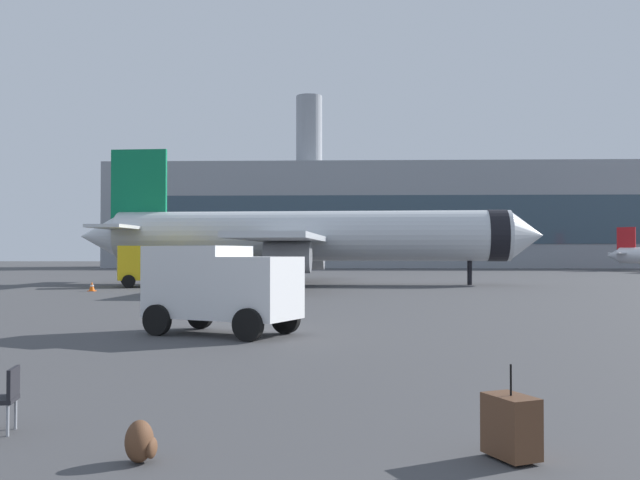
{
  "coord_description": "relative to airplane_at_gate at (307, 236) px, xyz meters",
  "views": [
    {
      "loc": [
        0.14,
        -2.07,
        2.38
      ],
      "look_at": [
        -0.95,
        30.94,
        3.0
      ],
      "focal_mm": 39.48,
      "sensor_mm": 36.0,
      "label": 1
    }
  ],
  "objects": [
    {
      "name": "airplane_at_gate",
      "position": [
        0.0,
        0.0,
        0.0
      ],
      "size": [
        35.74,
        32.22,
        10.5
      ],
      "color": "silver",
      "rests_on": "ground"
    },
    {
      "name": "service_truck",
      "position": [
        -10.75,
        -4.54,
        -2.05
      ],
      "size": [
        5.26,
        3.78,
        2.9
      ],
      "color": "yellow",
      "rests_on": "ground"
    },
    {
      "name": "cargo_van",
      "position": [
        -0.86,
        -33.16,
        -2.21
      ],
      "size": [
        4.83,
        3.75,
        2.6
      ],
      "color": "white",
      "rests_on": "ground"
    },
    {
      "name": "safety_cone_near",
      "position": [
        -12.97,
        -10.2,
        -3.36
      ],
      "size": [
        0.44,
        0.44,
        0.61
      ],
      "color": "#F2590C",
      "rests_on": "ground"
    },
    {
      "name": "safety_cone_mid",
      "position": [
        -5.83,
        -0.54,
        -3.33
      ],
      "size": [
        0.44,
        0.44,
        0.66
      ],
      "color": "#F2590C",
      "rests_on": "ground"
    },
    {
      "name": "rolling_suitcase",
      "position": [
        4.67,
        -45.45,
        -3.27
      ],
      "size": [
        0.63,
        0.75,
        1.1
      ],
      "color": "brown",
      "rests_on": "ground"
    },
    {
      "name": "traveller_backpack",
      "position": [
        0.43,
        -45.69,
        -3.42
      ],
      "size": [
        0.36,
        0.4,
        0.48
      ],
      "color": "brown",
      "rests_on": "ground"
    },
    {
      "name": "gate_chair",
      "position": [
        -1.78,
        -44.45,
        -3.16
      ],
      "size": [
        0.56,
        0.56,
        0.86
      ],
      "color": "black",
      "rests_on": "ground"
    },
    {
      "name": "terminal_building",
      "position": [
        17.22,
        64.84,
        4.95
      ],
      "size": [
        106.41,
        16.45,
        29.0
      ],
      "color": "gray",
      "rests_on": "ground"
    }
  ]
}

